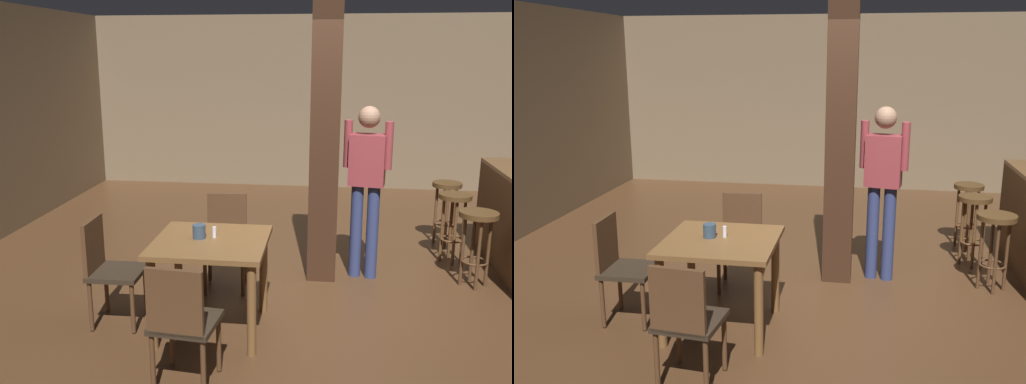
# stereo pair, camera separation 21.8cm
# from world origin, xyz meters

# --- Properties ---
(ground_plane) EXTENTS (10.80, 10.80, 0.00)m
(ground_plane) POSITION_xyz_m (0.00, 0.00, 0.00)
(ground_plane) COLOR #4C301C
(wall_back) EXTENTS (8.00, 0.10, 2.80)m
(wall_back) POSITION_xyz_m (0.00, 4.50, 1.40)
(wall_back) COLOR #756047
(wall_back) RESTS_ON ground_plane
(pillar) EXTENTS (0.28, 0.28, 2.80)m
(pillar) POSITION_xyz_m (-0.07, 0.45, 1.40)
(pillar) COLOR #382114
(pillar) RESTS_ON ground_plane
(dining_table) EXTENTS (0.90, 0.90, 0.77)m
(dining_table) POSITION_xyz_m (-0.93, -0.79, 0.63)
(dining_table) COLOR brown
(dining_table) RESTS_ON ground_plane
(chair_west) EXTENTS (0.43, 0.43, 0.89)m
(chair_west) POSITION_xyz_m (-1.80, -0.79, 0.51)
(chair_west) COLOR #2D2319
(chair_west) RESTS_ON ground_plane
(chair_north) EXTENTS (0.45, 0.45, 0.89)m
(chair_north) POSITION_xyz_m (-0.97, 0.09, 0.51)
(chair_north) COLOR #2D2319
(chair_north) RESTS_ON ground_plane
(chair_south) EXTENTS (0.46, 0.46, 0.89)m
(chair_south) POSITION_xyz_m (-0.95, -1.66, 0.51)
(chair_south) COLOR #2D2319
(chair_south) RESTS_ON ground_plane
(napkin_cup) EXTENTS (0.10, 0.10, 0.11)m
(napkin_cup) POSITION_xyz_m (-1.03, -0.76, 0.82)
(napkin_cup) COLOR #33475B
(napkin_cup) RESTS_ON dining_table
(salt_shaker) EXTENTS (0.03, 0.03, 0.09)m
(salt_shaker) POSITION_xyz_m (-0.92, -0.74, 0.81)
(salt_shaker) COLOR silver
(salt_shaker) RESTS_ON dining_table
(standing_person) EXTENTS (0.47, 0.26, 1.72)m
(standing_person) POSITION_xyz_m (0.35, 0.51, 1.00)
(standing_person) COLOR maroon
(standing_person) RESTS_ON ground_plane
(bar_stool_near) EXTENTS (0.36, 0.36, 0.75)m
(bar_stool_near) POSITION_xyz_m (1.40, 0.41, 0.57)
(bar_stool_near) COLOR #4C3319
(bar_stool_near) RESTS_ON ground_plane
(bar_stool_mid) EXTENTS (0.34, 0.34, 0.76)m
(bar_stool_mid) POSITION_xyz_m (1.32, 1.05, 0.56)
(bar_stool_mid) COLOR #4C3319
(bar_stool_mid) RESTS_ON ground_plane
(bar_stool_far) EXTENTS (0.33, 0.33, 0.74)m
(bar_stool_far) POSITION_xyz_m (1.35, 1.67, 0.55)
(bar_stool_far) COLOR #4C3319
(bar_stool_far) RESTS_ON ground_plane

